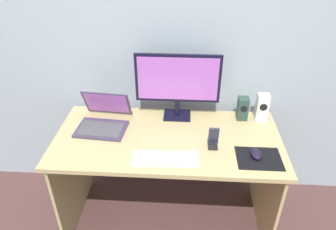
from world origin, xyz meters
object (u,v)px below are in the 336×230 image
laptop (103,120)px  keyboard_external (165,159)px  monitor (178,82)px  phone_in_dock (213,141)px  speaker_right (262,107)px  mouse (256,154)px  speaker_near_monitor (243,108)px

laptop → keyboard_external: (0.42, -0.31, -0.04)m
monitor → keyboard_external: monitor is taller
phone_in_dock → monitor: bearing=124.2°
keyboard_external → phone_in_dock: phone_in_dock is taller
speaker_right → mouse: bearing=-103.7°
speaker_right → mouse: size_ratio=1.83×
monitor → phone_in_dock: (0.22, -0.32, -0.21)m
laptop → monitor: bearing=17.2°
speaker_near_monitor → mouse: (0.03, -0.40, -0.06)m
monitor → laptop: 0.53m
mouse → speaker_near_monitor: bearing=90.5°
speaker_near_monitor → keyboard_external: 0.67m
laptop → mouse: (0.93, -0.25, -0.02)m
keyboard_external → laptop: bearing=141.6°
laptop → mouse: laptop is taller
keyboard_external → mouse: mouse is taller
monitor → keyboard_external: size_ratio=1.46×
keyboard_external → monitor: bearing=81.5°
speaker_right → speaker_near_monitor: bearing=-180.0°
laptop → speaker_near_monitor: bearing=9.1°
speaker_right → keyboard_external: 0.76m
speaker_right → keyboard_external: speaker_right is taller
keyboard_external → mouse: size_ratio=3.73×
speaker_right → laptop: laptop is taller
mouse → phone_in_dock: size_ratio=0.72×
keyboard_external → speaker_near_monitor: bearing=41.2°
speaker_near_monitor → keyboard_external: speaker_near_monitor is taller
speaker_right → speaker_near_monitor: speaker_right is taller
monitor → speaker_right: bearing=-0.1°
monitor → speaker_right: (0.55, -0.00, -0.16)m
keyboard_external → phone_in_dock: (0.27, 0.13, 0.04)m
laptop → keyboard_external: 0.52m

